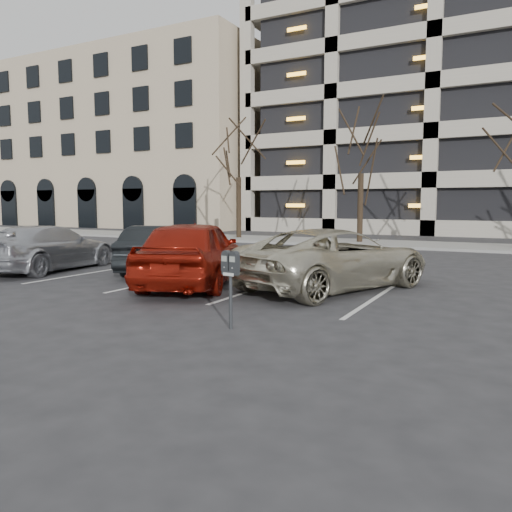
{
  "coord_description": "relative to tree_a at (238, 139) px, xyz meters",
  "views": [
    {
      "loc": [
        4.06,
        -8.56,
        2.03
      ],
      "look_at": [
        -0.1,
        -0.68,
        1.09
      ],
      "focal_mm": 35.0,
      "sensor_mm": 36.0,
      "label": 1
    }
  ],
  "objects": [
    {
      "name": "suv_silver",
      "position": [
        10.22,
        -13.28,
        -4.88
      ],
      "size": [
        4.21,
        5.72,
        1.45
      ],
      "rotation": [
        0.0,
        0.0,
        2.75
      ],
      "color": "beige",
      "rests_on": "ground"
    },
    {
      "name": "parking_meter",
      "position": [
        9.99,
        -17.72,
        -4.65
      ],
      "size": [
        0.34,
        0.17,
        1.25
      ],
      "rotation": [
        0.0,
        0.0,
        -0.17
      ],
      "color": "black",
      "rests_on": "ground"
    },
    {
      "name": "ground",
      "position": [
        10.0,
        -16.0,
        -5.61
      ],
      "size": [
        140.0,
        140.0,
        0.0
      ],
      "primitive_type": "plane",
      "color": "#28282B",
      "rests_on": "ground"
    },
    {
      "name": "car_silver",
      "position": [
        1.46,
        -14.18,
        -4.92
      ],
      "size": [
        2.64,
        5.01,
        1.38
      ],
      "primitive_type": "imported",
      "rotation": [
        0.0,
        0.0,
        3.29
      ],
      "color": "#AFB2B7",
      "rests_on": "ground"
    },
    {
      "name": "car_red",
      "position": [
        6.97,
        -14.45,
        -4.78
      ],
      "size": [
        3.55,
        5.25,
        1.66
      ],
      "primitive_type": "imported",
      "rotation": [
        0.0,
        0.0,
        3.5
      ],
      "color": "maroon",
      "rests_on": "ground"
    },
    {
      "name": "stall_lines",
      "position": [
        8.6,
        -13.7,
        -5.6
      ],
      "size": [
        16.9,
        5.2,
        0.0
      ],
      "color": "silver",
      "rests_on": "ground"
    },
    {
      "name": "tree_a",
      "position": [
        0.0,
        0.0,
        0.0
      ],
      "size": [
        3.42,
        3.42,
        7.76
      ],
      "color": "black",
      "rests_on": "ground"
    },
    {
      "name": "tree_b",
      "position": [
        7.0,
        0.0,
        0.03
      ],
      "size": [
        3.43,
        3.43,
        7.8
      ],
      "color": "black",
      "rests_on": "ground"
    },
    {
      "name": "office_building",
      "position": [
        -18.0,
        13.92,
        1.88
      ],
      "size": [
        26.0,
        16.2,
        15.0
      ],
      "color": "tan",
      "rests_on": "ground"
    },
    {
      "name": "sidewalk",
      "position": [
        10.0,
        0.0,
        -5.55
      ],
      "size": [
        80.0,
        4.0,
        0.12
      ],
      "primitive_type": "cube",
      "color": "gray",
      "rests_on": "ground"
    },
    {
      "name": "car_dark",
      "position": [
        4.56,
        -12.74,
        -4.92
      ],
      "size": [
        3.01,
        4.42,
        1.38
      ],
      "primitive_type": "imported",
      "rotation": [
        0.0,
        0.0,
        3.55
      ],
      "color": "black",
      "rests_on": "ground"
    }
  ]
}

